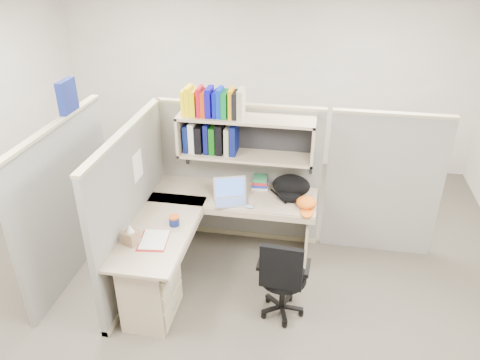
% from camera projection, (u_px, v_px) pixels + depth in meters
% --- Properties ---
extents(ground, '(6.00, 6.00, 0.00)m').
position_uv_depth(ground, '(224.00, 283.00, 4.82)').
color(ground, '#37332B').
rests_on(ground, ground).
extents(room_shell, '(6.00, 6.00, 6.00)m').
position_uv_depth(room_shell, '(221.00, 138.00, 4.05)').
color(room_shell, '#ABA69B').
rests_on(room_shell, ground).
extents(cubicle, '(3.79, 1.84, 1.95)m').
position_uv_depth(cubicle, '(197.00, 182.00, 4.84)').
color(cubicle, slate).
rests_on(cubicle, ground).
extents(desk, '(1.74, 1.75, 0.73)m').
position_uv_depth(desk, '(175.00, 262.00, 4.43)').
color(desk, tan).
rests_on(desk, ground).
extents(laptop, '(0.43, 0.43, 0.24)m').
position_uv_depth(laptop, '(231.00, 192.00, 4.76)').
color(laptop, '#B8B8BD').
rests_on(laptop, desk).
extents(backpack, '(0.47, 0.41, 0.23)m').
position_uv_depth(backpack, '(291.00, 188.00, 4.85)').
color(backpack, black).
rests_on(backpack, desk).
extents(orange_cap, '(0.24, 0.26, 0.11)m').
position_uv_depth(orange_cap, '(306.00, 202.00, 4.71)').
color(orange_cap, '#D55D12').
rests_on(orange_cap, desk).
extents(snack_canister, '(0.10, 0.10, 0.10)m').
position_uv_depth(snack_canister, '(174.00, 220.00, 4.43)').
color(snack_canister, '#0E1A53').
rests_on(snack_canister, desk).
extents(tissue_box, '(0.16, 0.16, 0.20)m').
position_uv_depth(tissue_box, '(131.00, 234.00, 4.15)').
color(tissue_box, '#88694D').
rests_on(tissue_box, desk).
extents(mouse, '(0.09, 0.07, 0.03)m').
position_uv_depth(mouse, '(250.00, 206.00, 4.72)').
color(mouse, '#7B96AF').
rests_on(mouse, desk).
extents(paper_cup, '(0.08, 0.08, 0.09)m').
position_uv_depth(paper_cup, '(234.00, 186.00, 5.04)').
color(paper_cup, silver).
rests_on(paper_cup, desk).
extents(book_stack, '(0.19, 0.25, 0.12)m').
position_uv_depth(book_stack, '(260.00, 181.00, 5.11)').
color(book_stack, gray).
rests_on(book_stack, desk).
extents(loose_paper, '(0.27, 0.33, 0.00)m').
position_uv_depth(loose_paper, '(154.00, 239.00, 4.24)').
color(loose_paper, white).
rests_on(loose_paper, desk).
extents(task_chair, '(0.48, 0.44, 0.90)m').
position_uv_depth(task_chair, '(282.00, 289.00, 4.26)').
color(task_chair, black).
rests_on(task_chair, ground).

